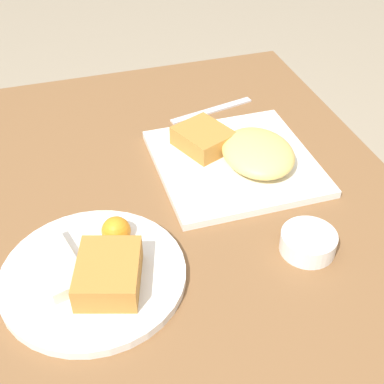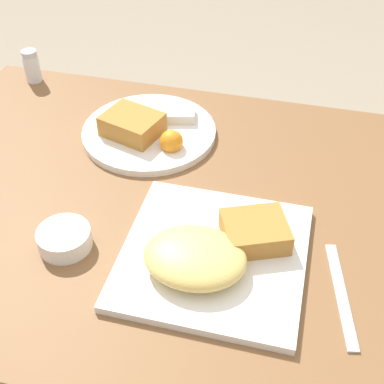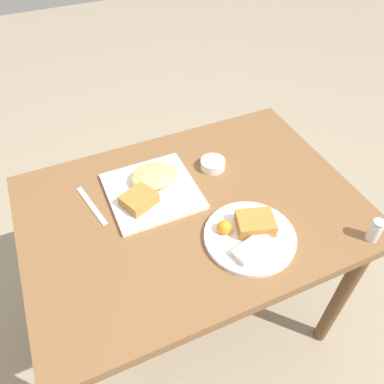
% 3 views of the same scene
% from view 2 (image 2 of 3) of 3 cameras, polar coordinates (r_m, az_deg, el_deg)
% --- Properties ---
extents(dining_table, '(1.03, 0.74, 0.71)m').
position_cam_2_polar(dining_table, '(0.97, -1.91, -5.02)').
color(dining_table, brown).
rests_on(dining_table, ground_plane).
extents(plate_square_near, '(0.28, 0.28, 0.06)m').
position_cam_2_polar(plate_square_near, '(0.80, 2.17, -6.52)').
color(plate_square_near, white).
rests_on(plate_square_near, dining_table).
extents(plate_oval_far, '(0.26, 0.26, 0.05)m').
position_cam_2_polar(plate_oval_far, '(1.06, -4.74, 6.68)').
color(plate_oval_far, white).
rests_on(plate_oval_far, dining_table).
extents(sauce_ramekin, '(0.08, 0.08, 0.03)m').
position_cam_2_polar(sauce_ramekin, '(0.85, -13.46, -4.82)').
color(sauce_ramekin, white).
rests_on(sauce_ramekin, dining_table).
extents(salt_shaker, '(0.04, 0.04, 0.07)m').
position_cam_2_polar(salt_shaker, '(1.28, -16.69, 12.56)').
color(salt_shaker, white).
rests_on(salt_shaker, dining_table).
extents(butter_knife, '(0.06, 0.19, 0.00)m').
position_cam_2_polar(butter_knife, '(0.81, 15.60, -10.44)').
color(butter_knife, silver).
rests_on(butter_knife, dining_table).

